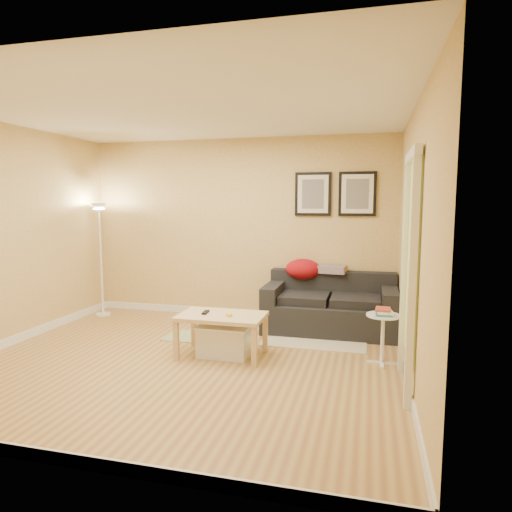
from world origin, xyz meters
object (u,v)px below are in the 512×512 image
(coffee_table, at_px, (222,335))
(book_stack, at_px, (384,311))
(floor_lamp, at_px, (101,263))
(side_table, at_px, (382,339))
(sofa, at_px, (330,303))
(storage_bin, at_px, (225,340))

(coffee_table, xyz_separation_m, book_stack, (1.71, 0.16, 0.33))
(floor_lamp, bearing_deg, book_stack, -15.52)
(side_table, bearing_deg, floor_lamp, 164.58)
(sofa, bearing_deg, storage_bin, -129.95)
(floor_lamp, bearing_deg, sofa, -0.06)
(coffee_table, bearing_deg, storage_bin, 63.73)
(sofa, distance_m, side_table, 1.28)
(coffee_table, xyz_separation_m, floor_lamp, (-2.31, 1.28, 0.56))
(book_stack, bearing_deg, side_table, 101.15)
(coffee_table, bearing_deg, floor_lamp, 161.70)
(sofa, relative_size, coffee_table, 1.82)
(sofa, relative_size, side_table, 3.20)
(book_stack, bearing_deg, coffee_table, -179.53)
(storage_bin, distance_m, floor_lamp, 2.72)
(floor_lamp, bearing_deg, storage_bin, -28.10)
(side_table, height_order, floor_lamp, floor_lamp)
(side_table, bearing_deg, sofa, 120.08)
(side_table, distance_m, book_stack, 0.30)
(sofa, distance_m, storage_bin, 1.64)
(storage_bin, bearing_deg, book_stack, 4.45)
(sofa, distance_m, floor_lamp, 3.41)
(storage_bin, xyz_separation_m, floor_lamp, (-2.34, 1.25, 0.62))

